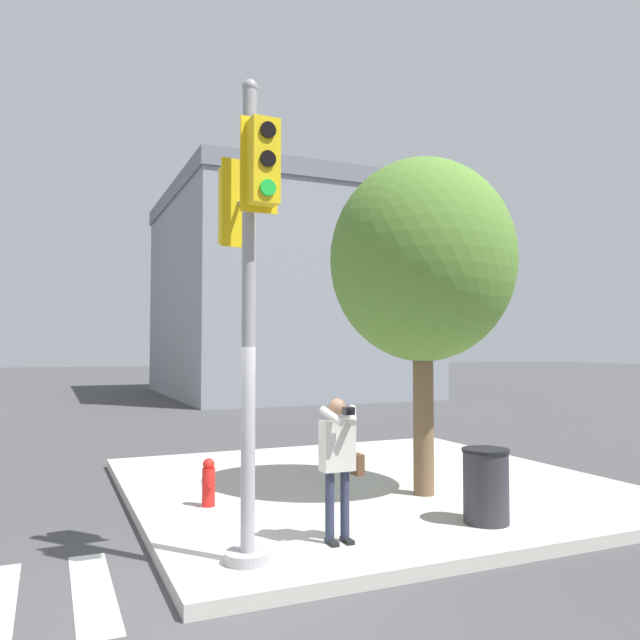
% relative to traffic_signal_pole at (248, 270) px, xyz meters
% --- Properties ---
extents(ground_plane, '(160.00, 160.00, 0.00)m').
position_rel_traffic_signal_pole_xyz_m(ground_plane, '(-0.34, -0.34, -3.35)').
color(ground_plane, '#424244').
extents(sidewalk_corner, '(8.00, 8.00, 0.17)m').
position_rel_traffic_signal_pole_xyz_m(sidewalk_corner, '(3.16, 3.16, -3.26)').
color(sidewalk_corner, '#BCB7AD').
rests_on(sidewalk_corner, ground_plane).
extents(traffic_signal_pole, '(0.50, 1.18, 5.32)m').
position_rel_traffic_signal_pole_xyz_m(traffic_signal_pole, '(0.00, 0.00, 0.00)').
color(traffic_signal_pole, '#939399').
rests_on(traffic_signal_pole, sidewalk_corner).
extents(person_photographer, '(0.58, 0.54, 1.71)m').
position_rel_traffic_signal_pole_xyz_m(person_photographer, '(1.22, 0.24, -2.16)').
color(person_photographer, black).
rests_on(person_photographer, sidewalk_corner).
extents(street_tree, '(2.97, 2.97, 5.36)m').
position_rel_traffic_signal_pole_xyz_m(street_tree, '(3.49, 1.89, 0.53)').
color(street_tree, brown).
rests_on(street_tree, sidewalk_corner).
extents(fire_hydrant, '(0.19, 0.25, 0.70)m').
position_rel_traffic_signal_pole_xyz_m(fire_hydrant, '(0.18, 2.53, -2.84)').
color(fire_hydrant, red).
rests_on(fire_hydrant, sidewalk_corner).
extents(trash_bin, '(0.63, 0.63, 0.98)m').
position_rel_traffic_signal_pole_xyz_m(trash_bin, '(3.36, 0.20, -2.69)').
color(trash_bin, '#2D2D33').
rests_on(trash_bin, sidewalk_corner).
extents(building_right, '(12.01, 13.98, 10.69)m').
position_rel_traffic_signal_pole_xyz_m(building_right, '(9.51, 24.98, 2.01)').
color(building_right, gray).
rests_on(building_right, ground_plane).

